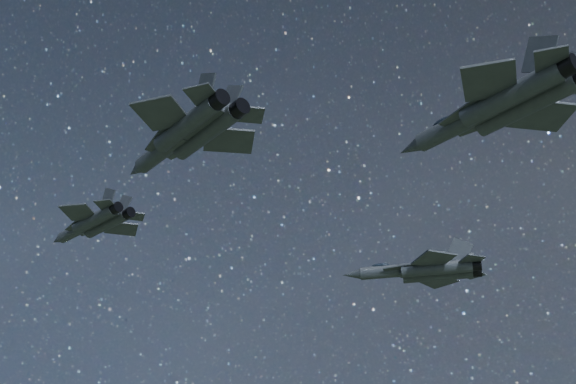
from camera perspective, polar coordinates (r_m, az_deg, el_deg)
The scene contains 4 objects.
jet_lead at distance 95.51m, azimuth -13.56°, elevation -2.13°, with size 15.30×10.57×3.84m.
jet_left at distance 99.93m, azimuth 9.75°, elevation -5.50°, with size 17.67×11.76×4.49m.
jet_right at distance 75.15m, azimuth -7.09°, elevation 4.23°, with size 18.98×12.74×4.80m.
jet_slot at distance 69.16m, azimuth 15.03°, elevation 6.02°, with size 19.44×13.18×4.89m.
Camera 1 is at (40.13, -61.24, 106.60)m, focal length 50.00 mm.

